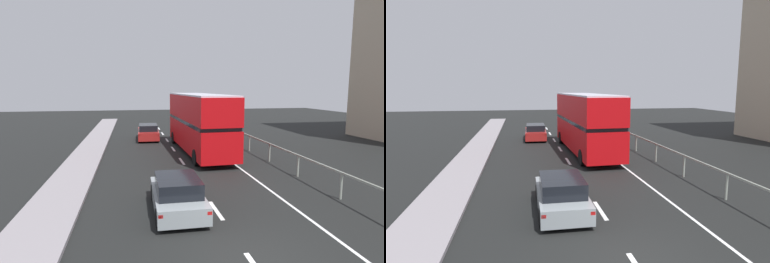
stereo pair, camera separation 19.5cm
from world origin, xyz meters
The scene contains 6 objects.
ground_plane centered at (0.00, 0.00, -0.05)m, with size 74.84×120.00×0.10m, color black.
lane_paint_markings centered at (1.93, 8.53, 0.00)m, with size 3.23×46.00×0.01m.
bridge_side_railing centered at (5.52, 9.00, 0.95)m, with size 0.10×42.00×1.19m.
double_decker_bus_red centered at (1.69, 14.47, 2.28)m, with size 2.89×10.93×4.25m.
hatchback_car_near centered at (-1.48, 3.82, 0.66)m, with size 1.88×4.07×1.37m.
sedan_car_ahead centered at (-1.63, 20.95, 0.68)m, with size 1.95×4.51×1.41m.
Camera 1 is at (-3.13, -7.58, 4.70)m, focal length 29.30 mm.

